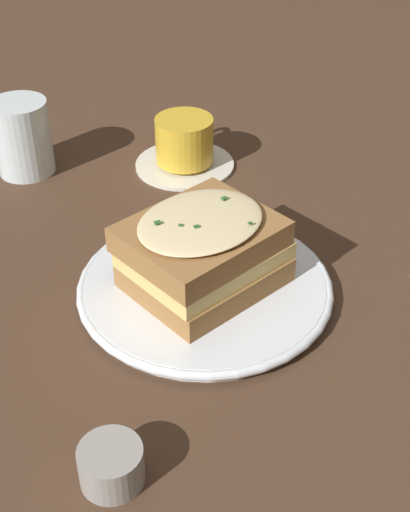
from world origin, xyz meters
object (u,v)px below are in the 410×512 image
object	(u,v)px
teacup_with_saucer	(184,146)
sandwich	(203,251)
dinner_plate	(205,288)
water_glass	(22,137)
condiment_pot	(111,465)

from	to	relation	value
teacup_with_saucer	sandwich	bearing A→B (deg)	-172.64
dinner_plate	teacup_with_saucer	bearing A→B (deg)	105.22
teacup_with_saucer	water_glass	world-z (taller)	water_glass
water_glass	condiment_pot	distance (m)	0.49
sandwich	condiment_pot	size ratio (longest dim) A/B	3.63
teacup_with_saucer	dinner_plate	bearing A→B (deg)	-172.25
water_glass	sandwich	bearing A→B (deg)	-38.44
sandwich	condiment_pot	distance (m)	0.23
condiment_pot	water_glass	bearing A→B (deg)	118.14
dinner_plate	sandwich	world-z (taller)	sandwich
dinner_plate	water_glass	size ratio (longest dim) A/B	2.70
dinner_plate	teacup_with_saucer	xyz separation A→B (m)	(-0.07, 0.25, 0.02)
water_glass	teacup_with_saucer	bearing A→B (deg)	12.86
dinner_plate	sandwich	xyz separation A→B (m)	(-0.00, -0.00, 0.04)
condiment_pot	teacup_with_saucer	bearing A→B (deg)	94.32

